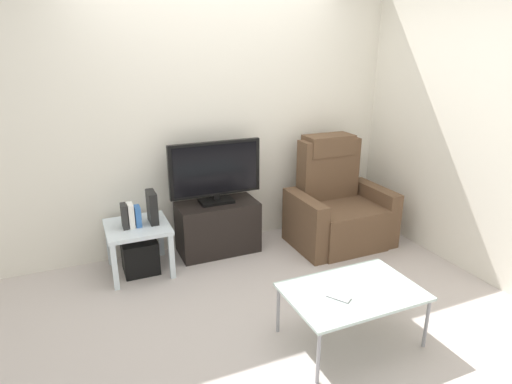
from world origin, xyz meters
The scene contains 14 objects.
ground_plane centered at (0.00, 0.00, 0.00)m, with size 6.40×6.40×0.00m, color #BCB2AD.
wall_back centered at (0.00, 1.13, 1.30)m, with size 6.40×0.06×2.60m, color silver.
wall_side centered at (1.88, 0.00, 1.30)m, with size 0.06×4.48×2.60m, color silver.
tv_stand centered at (-0.09, 0.87, 0.25)m, with size 0.77×0.40×0.51m.
television centered at (-0.09, 0.89, 0.82)m, with size 0.89×0.20×0.60m.
recliner_armchair centered at (1.12, 0.61, 0.37)m, with size 0.98×0.78×1.08m.
side_table centered at (-0.86, 0.76, 0.38)m, with size 0.54×0.54×0.45m.
subwoofer_box centered at (-0.86, 0.76, 0.15)m, with size 0.30×0.30×0.30m, color black.
book_leftmost centered at (-0.96, 0.74, 0.56)m, with size 0.05×0.12×0.21m, color #262626.
book_middle centered at (-0.91, 0.74, 0.56)m, with size 0.05×0.12×0.21m, color white.
book_rightmost centered at (-0.85, 0.74, 0.54)m, with size 0.05×0.11×0.18m, color #3366B2.
game_console centered at (-0.72, 0.77, 0.59)m, with size 0.07×0.20×0.29m, color black.
coffee_table centered at (0.31, -0.79, 0.36)m, with size 0.90×0.60×0.39m.
cell_phone centered at (0.18, -0.83, 0.39)m, with size 0.07×0.15×0.01m, color #B7B7BC.
Camera 1 is at (-1.28, -2.82, 1.95)m, focal length 30.00 mm.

